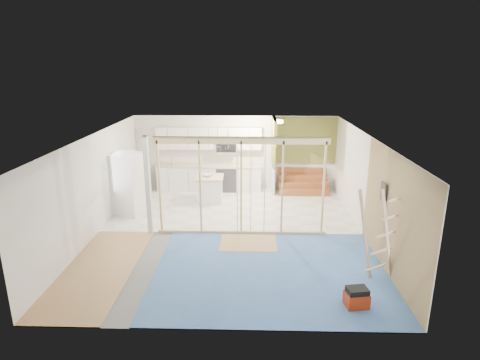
{
  "coord_description": "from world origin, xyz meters",
  "views": [
    {
      "loc": [
        0.55,
        -9.76,
        4.35
      ],
      "look_at": [
        0.25,
        0.6,
        1.3
      ],
      "focal_mm": 30.0,
      "sensor_mm": 36.0,
      "label": 1
    }
  ],
  "objects_px": {
    "island": "(210,189)",
    "ladder": "(379,235)",
    "fridge": "(129,184)",
    "toolbox": "(357,298)"
  },
  "relations": [
    {
      "from": "fridge",
      "to": "toolbox",
      "type": "bearing_deg",
      "value": -23.63
    },
    {
      "from": "fridge",
      "to": "toolbox",
      "type": "height_order",
      "value": "fridge"
    },
    {
      "from": "island",
      "to": "ladder",
      "type": "bearing_deg",
      "value": -52.63
    },
    {
      "from": "toolbox",
      "to": "ladder",
      "type": "height_order",
      "value": "ladder"
    },
    {
      "from": "ladder",
      "to": "island",
      "type": "bearing_deg",
      "value": 113.18
    },
    {
      "from": "island",
      "to": "ladder",
      "type": "relative_size",
      "value": 0.45
    },
    {
      "from": "island",
      "to": "ladder",
      "type": "distance_m",
      "value": 6.21
    },
    {
      "from": "ladder",
      "to": "fridge",
      "type": "bearing_deg",
      "value": 133.51
    },
    {
      "from": "fridge",
      "to": "island",
      "type": "height_order",
      "value": "fridge"
    },
    {
      "from": "island",
      "to": "toolbox",
      "type": "relative_size",
      "value": 1.92
    }
  ]
}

